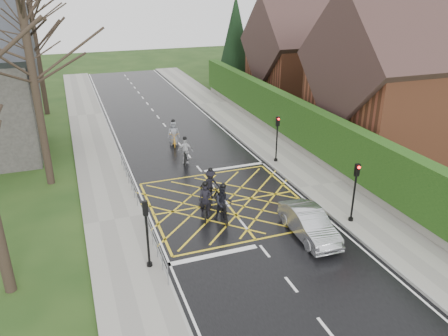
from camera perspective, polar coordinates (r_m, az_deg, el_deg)
ground at (r=23.99m, az=0.27°, el=-4.55°), size 120.00×120.00×0.00m
road at (r=23.99m, az=0.27°, el=-4.54°), size 9.00×80.00×0.01m
sidewalk_right at (r=26.44m, az=12.56°, el=-2.21°), size 3.00×80.00×0.15m
sidewalk_left at (r=22.82m, az=-14.10°, el=-6.66°), size 3.00×80.00×0.15m
stone_wall at (r=31.90m, az=9.62°, el=3.03°), size 0.50×38.00×0.70m
hedge at (r=31.35m, az=9.83°, el=6.03°), size 0.90×38.00×2.80m
house_near at (r=33.23m, az=22.64°, el=10.26°), size 11.80×9.80×11.30m
house_far at (r=44.43m, az=10.38°, el=14.00°), size 9.80×8.80×10.30m
conifer at (r=49.75m, az=1.51°, el=16.04°), size 4.60×4.60×10.00m
tree_near at (r=26.15m, az=-24.21°, el=14.10°), size 9.24×9.24×11.44m
tree_mid at (r=34.10m, az=-25.58°, el=16.79°), size 10.08×10.08×12.48m
tree_far at (r=42.13m, az=-23.56°, el=15.95°), size 8.40×8.40×10.40m
railing_south at (r=19.61m, az=-9.07°, el=-9.12°), size 0.05×5.04×1.03m
railing_north at (r=26.20m, az=-12.41°, el=-0.72°), size 0.05×6.04×1.03m
traffic_light_ne at (r=28.77m, az=6.92°, el=3.72°), size 0.24×0.31×3.21m
traffic_light_se at (r=22.21m, az=16.63°, el=-3.19°), size 0.24×0.31×3.21m
traffic_light_sw at (r=18.25m, az=-9.99°, el=-8.59°), size 0.24×0.31×3.21m
cyclist_rear at (r=22.39m, az=-2.39°, el=-4.88°), size 1.32×2.13×1.96m
cyclist_back at (r=22.02m, az=-0.07°, el=-5.00°), size 1.00×2.08×2.02m
cyclist_mid at (r=24.20m, az=-1.73°, el=-2.53°), size 1.27×1.99×1.83m
cyclist_front at (r=28.99m, az=-5.05°, el=1.89°), size 1.18×1.91×1.86m
cyclist_lead at (r=32.42m, az=-6.56°, el=4.15°), size 1.07×2.11×1.96m
car at (r=21.08m, az=11.06°, el=-7.14°), size 1.55×4.11×1.34m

